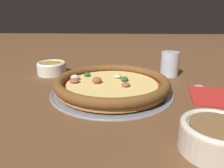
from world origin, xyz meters
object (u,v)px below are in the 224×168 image
pizza_tray (112,91)px  drinking_cup (170,64)px  pizza (112,84)px  fork (210,93)px  bowl_far (216,135)px  napkin (213,96)px  bowl_near (52,67)px

pizza_tray → drinking_cup: 0.26m
pizza_tray → drinking_cup: (-0.19, -0.17, 0.04)m
drinking_cup → pizza: bearing=41.0°
fork → bowl_far: bearing=149.9°
pizza → fork: size_ratio=1.95×
napkin → pizza_tray: bearing=-5.7°
pizza → fork: 0.28m
bowl_far → drinking_cup: size_ratio=1.41×
bowl_far → napkin: bearing=-111.0°
bowl_near → bowl_far: bearing=133.2°
drinking_cup → napkin: drinking_cup is taller
pizza → drinking_cup: (-0.20, -0.17, 0.02)m
pizza_tray → bowl_near: bearing=-37.5°
drinking_cup → fork: size_ratio=0.51×
napkin → fork: bearing=-95.1°
napkin → fork: 0.03m
bowl_far → fork: 0.28m
napkin → fork: napkin is taller
drinking_cup → napkin: (-0.08, 0.20, -0.04)m
bowl_far → fork: bearing=-109.5°
pizza_tray → fork: bearing=179.5°
bowl_far → napkin: 0.25m
pizza → bowl_far: (-0.18, 0.26, 0.00)m
pizza → fork: bearing=179.5°
napkin → bowl_far: bearing=69.0°
bowl_near → fork: bowl_near is taller
drinking_cup → fork: drinking_cup is taller
drinking_cup → fork: bearing=115.1°
drinking_cup → fork: 0.19m
pizza_tray → bowl_far: size_ratio=2.89×
bowl_far → drinking_cup: bearing=-91.5°
pizza → napkin: (-0.27, 0.03, -0.02)m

